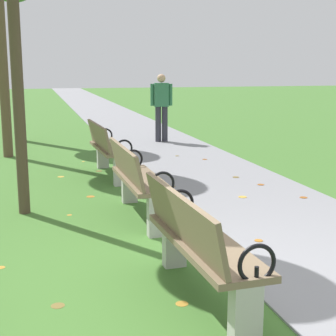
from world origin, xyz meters
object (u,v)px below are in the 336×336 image
park_bench_1 (198,243)px  pedestrian_walking (161,104)px  park_bench_2 (137,179)px  park_bench_3 (107,148)px

park_bench_1 → pedestrian_walking: (1.84, 8.40, 0.44)m
park_bench_2 → pedestrian_walking: (1.84, 6.06, 0.44)m
park_bench_3 → park_bench_1: bearing=-90.0°
park_bench_3 → pedestrian_walking: size_ratio=1.00×
park_bench_1 → park_bench_2: bearing=90.0°
park_bench_2 → park_bench_3: 2.48m
park_bench_3 → pedestrian_walking: pedestrian_walking is taller
park_bench_2 → pedestrian_walking: 6.34m
park_bench_1 → pedestrian_walking: 8.61m
park_bench_2 → park_bench_1: bearing=-90.0°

